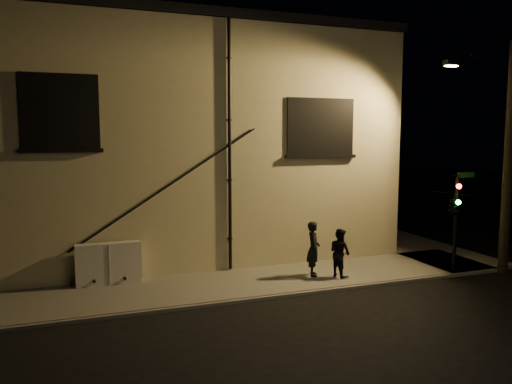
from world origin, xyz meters
name	(u,v)px	position (x,y,z in m)	size (l,w,h in m)	color
ground	(317,293)	(0.00, 0.00, 0.00)	(90.00, 90.00, 0.00)	black
sidewalk	(293,255)	(1.22, 4.39, 0.06)	(21.00, 16.00, 0.12)	#636259
building	(162,142)	(-3.00, 8.99, 4.40)	(16.20, 12.23, 8.80)	#C2BB8B
utility_cabinet	(109,263)	(-5.80, 2.70, 0.76)	(1.95, 0.33, 1.29)	silver
pedestrian_a	(313,249)	(0.55, 1.35, 1.01)	(0.65, 0.43, 1.79)	black
pedestrian_b	(340,253)	(1.32, 0.97, 0.91)	(0.76, 0.60, 1.57)	black
traffic_signal	(454,206)	(5.19, 0.22, 2.36)	(1.31, 1.96, 3.33)	black
streetlamp_pole	(506,153)	(6.96, -0.14, 4.09)	(2.06, 1.40, 7.77)	black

